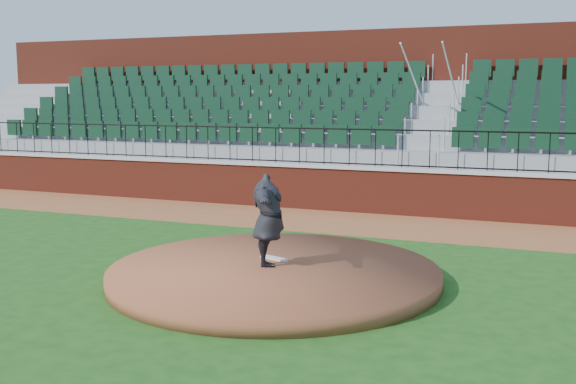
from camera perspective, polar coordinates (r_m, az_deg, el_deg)
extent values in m
plane|color=#1B4A15|center=(12.30, -2.61, -6.93)|extent=(90.00, 90.00, 0.00)
cube|color=brown|center=(17.24, 4.82, -2.55)|extent=(34.00, 3.20, 0.01)
cube|color=maroon|center=(18.66, 6.28, 0.10)|extent=(34.00, 0.35, 1.20)
cube|color=#B7B7B7|center=(18.58, 6.31, 2.08)|extent=(34.00, 0.45, 0.10)
cube|color=maroon|center=(23.85, 9.95, 6.95)|extent=(34.00, 0.50, 5.50)
cylinder|color=brown|center=(11.80, -1.18, -6.95)|extent=(5.77, 5.77, 0.25)
cube|color=white|center=(12.28, -1.20, -5.65)|extent=(0.59, 0.32, 0.04)
imported|color=black|center=(11.63, -1.70, -2.40)|extent=(1.35, 2.06, 1.64)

